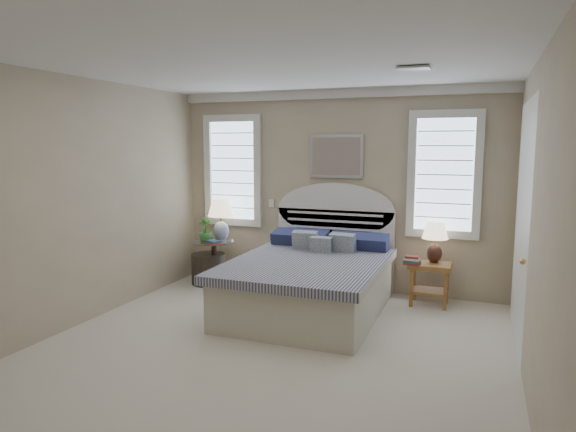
% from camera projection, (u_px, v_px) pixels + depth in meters
% --- Properties ---
extents(floor, '(4.50, 5.00, 0.01)m').
position_uv_depth(floor, '(264.00, 356.00, 4.83)').
color(floor, beige).
rests_on(floor, ground).
extents(ceiling, '(4.50, 5.00, 0.01)m').
position_uv_depth(ceiling, '(262.00, 60.00, 4.46)').
color(ceiling, silver).
rests_on(ceiling, wall_back).
extents(wall_back, '(4.50, 0.02, 2.70)m').
position_uv_depth(wall_back, '(336.00, 191.00, 6.96)').
color(wall_back, tan).
rests_on(wall_back, floor).
extents(wall_left, '(0.02, 5.00, 2.70)m').
position_uv_depth(wall_left, '(68.00, 204.00, 5.44)').
color(wall_left, tan).
rests_on(wall_left, floor).
extents(wall_right, '(0.02, 5.00, 2.70)m').
position_uv_depth(wall_right, '(537.00, 228.00, 3.86)').
color(wall_right, tan).
rests_on(wall_right, floor).
extents(crown_molding, '(4.50, 0.08, 0.12)m').
position_uv_depth(crown_molding, '(337.00, 94.00, 6.75)').
color(crown_molding, silver).
rests_on(crown_molding, wall_back).
extents(hvac_vent, '(0.30, 0.20, 0.02)m').
position_uv_depth(hvac_vent, '(414.00, 68.00, 4.79)').
color(hvac_vent, '#B2B2B2').
rests_on(hvac_vent, ceiling).
extents(switch_plate, '(0.08, 0.01, 0.12)m').
position_uv_depth(switch_plate, '(271.00, 203.00, 7.31)').
color(switch_plate, silver).
rests_on(switch_plate, wall_back).
extents(window_left, '(0.90, 0.06, 1.60)m').
position_uv_depth(window_left, '(233.00, 171.00, 7.46)').
color(window_left, silver).
rests_on(window_left, wall_back).
extents(window_right, '(0.90, 0.06, 1.60)m').
position_uv_depth(window_right, '(444.00, 175.00, 6.42)').
color(window_right, silver).
rests_on(window_right, wall_back).
extents(painting, '(0.74, 0.04, 0.58)m').
position_uv_depth(painting, '(336.00, 156.00, 6.86)').
color(painting, silver).
rests_on(painting, wall_back).
extents(closet_door, '(0.02, 1.80, 2.40)m').
position_uv_depth(closet_door, '(522.00, 225.00, 5.00)').
color(closet_door, white).
rests_on(closet_door, floor).
extents(bed, '(1.72, 2.28, 1.47)m').
position_uv_depth(bed, '(312.00, 279.00, 6.13)').
color(bed, '#B8B6A1').
rests_on(bed, floor).
extents(side_table_left, '(0.56, 0.56, 0.63)m').
position_uv_depth(side_table_left, '(214.00, 258.00, 7.26)').
color(side_table_left, black).
rests_on(side_table_left, floor).
extents(nightstand_right, '(0.50, 0.40, 0.53)m').
position_uv_depth(nightstand_right, '(430.00, 275.00, 6.32)').
color(nightstand_right, olive).
rests_on(nightstand_right, floor).
extents(floor_pot, '(0.50, 0.50, 0.43)m').
position_uv_depth(floor_pot, '(208.00, 269.00, 7.33)').
color(floor_pot, black).
rests_on(floor_pot, floor).
extents(lamp_left, '(0.39, 0.39, 0.60)m').
position_uv_depth(lamp_left, '(221.00, 215.00, 7.22)').
color(lamp_left, silver).
rests_on(lamp_left, side_table_left).
extents(lamp_right, '(0.34, 0.34, 0.52)m').
position_uv_depth(lamp_right, '(435.00, 237.00, 6.30)').
color(lamp_right, black).
rests_on(lamp_right, nightstand_right).
extents(potted_plant, '(0.24, 0.24, 0.34)m').
position_uv_depth(potted_plant, '(205.00, 230.00, 7.10)').
color(potted_plant, '#2A6A2F').
rests_on(potted_plant, side_table_left).
extents(books_left, '(0.23, 0.20, 0.05)m').
position_uv_depth(books_left, '(213.00, 242.00, 6.98)').
color(books_left, maroon).
rests_on(books_left, side_table_left).
extents(books_right, '(0.21, 0.16, 0.11)m').
position_uv_depth(books_right, '(412.00, 261.00, 6.22)').
color(books_right, maroon).
rests_on(books_right, nightstand_right).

